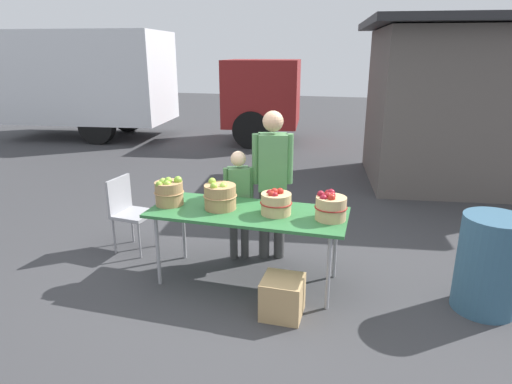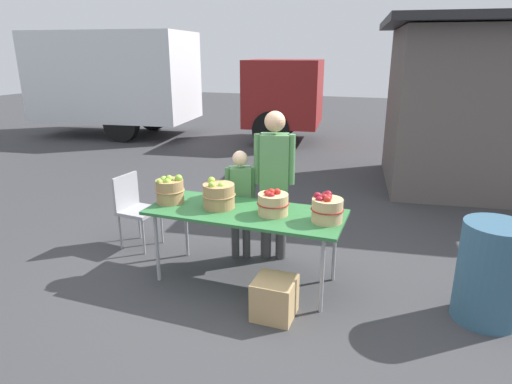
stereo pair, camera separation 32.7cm
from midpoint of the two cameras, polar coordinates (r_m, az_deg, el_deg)
ground_plane at (r=4.51m, az=0.79°, el=-11.48°), size 40.00×40.00×0.00m
market_table at (r=4.21m, az=0.83°, el=-3.07°), size 1.90×0.76×0.75m
apple_basket_green_0 at (r=4.45m, az=-9.19°, el=0.25°), size 0.30×0.30×0.29m
apple_basket_green_1 at (r=4.25m, az=-2.74°, el=-0.46°), size 0.33×0.33×0.29m
apple_basket_red_0 at (r=4.08m, az=4.53°, el=-1.46°), size 0.30×0.30×0.26m
apple_basket_red_1 at (r=3.98m, az=11.61°, el=-2.17°), size 0.30×0.30×0.27m
vendor_adult at (r=4.63m, az=4.42°, el=2.24°), size 0.42×0.29×1.64m
child_customer at (r=4.70m, az=-0.07°, el=-0.62°), size 0.30×0.24×1.23m
box_truck at (r=12.34m, az=-12.68°, el=14.01°), size 7.92×3.16×2.75m
food_kiosk at (r=8.28m, az=29.12°, el=9.89°), size 3.86×3.35×2.74m
folding_chair at (r=5.24m, az=-13.95°, el=-1.66°), size 0.43×0.43×0.86m
trash_barrel at (r=4.28m, az=30.36°, el=-9.15°), size 0.54×0.54×0.88m
produce_crate at (r=3.89m, az=4.93°, el=-13.70°), size 0.35×0.35×0.35m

